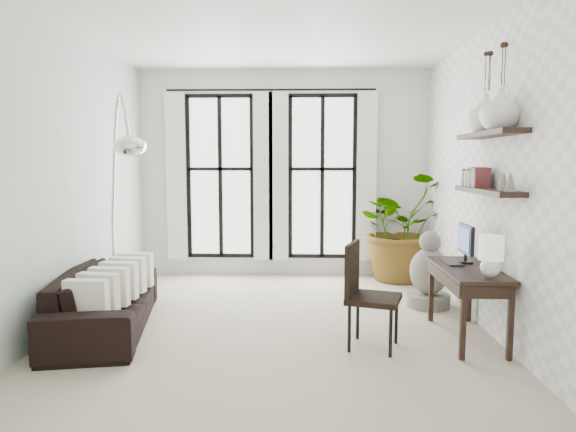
{
  "coord_description": "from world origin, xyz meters",
  "views": [
    {
      "loc": [
        0.31,
        -5.57,
        1.78
      ],
      "look_at": [
        0.13,
        0.3,
        1.16
      ],
      "focal_mm": 32.0,
      "sensor_mm": 36.0,
      "label": 1
    }
  ],
  "objects_px": {
    "plant": "(401,227)",
    "desk_chair": "(364,288)",
    "sofa": "(106,300)",
    "desk": "(469,273)",
    "arc_lamp": "(120,152)",
    "buddha": "(429,275)"
  },
  "relations": [
    {
      "from": "plant",
      "to": "desk_chair",
      "type": "relative_size",
      "value": 1.6
    },
    {
      "from": "sofa",
      "to": "desk_chair",
      "type": "distance_m",
      "value": 2.74
    },
    {
      "from": "sofa",
      "to": "desk_chair",
      "type": "bearing_deg",
      "value": -109.54
    },
    {
      "from": "sofa",
      "to": "desk",
      "type": "distance_m",
      "value": 3.77
    },
    {
      "from": "desk",
      "to": "arc_lamp",
      "type": "height_order",
      "value": "arc_lamp"
    },
    {
      "from": "sofa",
      "to": "buddha",
      "type": "relative_size",
      "value": 2.31
    },
    {
      "from": "plant",
      "to": "arc_lamp",
      "type": "distance_m",
      "value": 4.23
    },
    {
      "from": "plant",
      "to": "sofa",
      "type": "bearing_deg",
      "value": -145.67
    },
    {
      "from": "sofa",
      "to": "arc_lamp",
      "type": "height_order",
      "value": "arc_lamp"
    },
    {
      "from": "desk",
      "to": "desk_chair",
      "type": "height_order",
      "value": "desk"
    },
    {
      "from": "plant",
      "to": "arc_lamp",
      "type": "bearing_deg",
      "value": -148.18
    },
    {
      "from": "arc_lamp",
      "to": "buddha",
      "type": "bearing_deg",
      "value": 10.85
    },
    {
      "from": "plant",
      "to": "arc_lamp",
      "type": "height_order",
      "value": "arc_lamp"
    },
    {
      "from": "sofa",
      "to": "arc_lamp",
      "type": "bearing_deg",
      "value": -30.28
    },
    {
      "from": "sofa",
      "to": "desk_chair",
      "type": "height_order",
      "value": "desk_chair"
    },
    {
      "from": "sofa",
      "to": "desk",
      "type": "bearing_deg",
      "value": -104.06
    },
    {
      "from": "plant",
      "to": "arc_lamp",
      "type": "relative_size",
      "value": 0.64
    },
    {
      "from": "desk_chair",
      "to": "arc_lamp",
      "type": "relative_size",
      "value": 0.4
    },
    {
      "from": "plant",
      "to": "buddha",
      "type": "bearing_deg",
      "value": -87.0
    },
    {
      "from": "desk_chair",
      "to": "buddha",
      "type": "relative_size",
      "value": 1.08
    },
    {
      "from": "desk",
      "to": "arc_lamp",
      "type": "distance_m",
      "value": 3.87
    },
    {
      "from": "desk",
      "to": "arc_lamp",
      "type": "bearing_deg",
      "value": 171.55
    }
  ]
}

